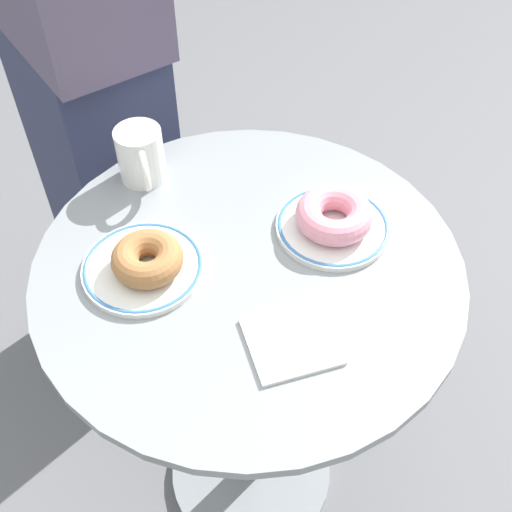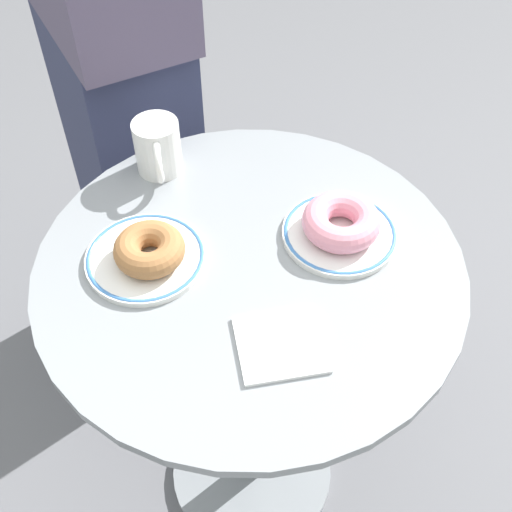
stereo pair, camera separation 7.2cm
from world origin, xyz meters
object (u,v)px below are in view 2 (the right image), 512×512
(donut_pink_frosted, at_px, (341,222))
(person_figure, at_px, (116,64))
(donut_cinnamon, at_px, (149,249))
(cafe_table, at_px, (251,359))
(plate_left, at_px, (146,257))
(plate_right, at_px, (340,233))
(paper_napkin, at_px, (284,344))
(coffee_mug, at_px, (158,148))

(donut_pink_frosted, distance_m, person_figure, 0.60)
(donut_cinnamon, bearing_deg, person_figure, 87.75)
(donut_cinnamon, distance_m, person_figure, 0.51)
(cafe_table, bearing_deg, plate_left, 162.35)
(cafe_table, distance_m, plate_right, 0.32)
(plate_left, bearing_deg, paper_napkin, -52.73)
(donut_cinnamon, bearing_deg, plate_left, 129.89)
(cafe_table, bearing_deg, person_figure, 102.56)
(cafe_table, height_order, coffee_mug, coffee_mug)
(paper_napkin, relative_size, person_figure, 0.07)
(donut_cinnamon, distance_m, paper_napkin, 0.25)
(donut_pink_frosted, height_order, paper_napkin, donut_pink_frosted)
(plate_left, height_order, coffee_mug, coffee_mug)
(cafe_table, bearing_deg, donut_cinnamon, 164.81)
(coffee_mug, bearing_deg, plate_left, -106.51)
(donut_pink_frosted, bearing_deg, donut_cinnamon, 175.23)
(person_figure, bearing_deg, paper_napkin, -79.79)
(cafe_table, height_order, plate_left, plate_left)
(cafe_table, xyz_separation_m, person_figure, (-0.12, 0.55, 0.30))
(plate_right, distance_m, donut_cinnamon, 0.30)
(paper_napkin, bearing_deg, cafe_table, 91.69)
(person_figure, bearing_deg, coffee_mug, -84.00)
(plate_right, relative_size, coffee_mug, 1.50)
(donut_cinnamon, bearing_deg, donut_pink_frosted, -4.77)
(plate_left, distance_m, plate_right, 0.30)
(plate_left, bearing_deg, donut_cinnamon, -50.11)
(coffee_mug, distance_m, person_figure, 0.31)
(plate_left, distance_m, coffee_mug, 0.21)
(plate_right, xyz_separation_m, paper_napkin, (-0.15, -0.17, -0.00))
(paper_napkin, height_order, coffee_mug, coffee_mug)
(cafe_table, distance_m, person_figure, 0.64)
(donut_cinnamon, xyz_separation_m, person_figure, (0.02, 0.51, 0.00))
(donut_pink_frosted, xyz_separation_m, paper_napkin, (-0.15, -0.17, -0.03))
(plate_left, xyz_separation_m, donut_cinnamon, (0.01, -0.01, 0.03))
(plate_right, bearing_deg, cafe_table, -174.57)
(plate_left, bearing_deg, person_figure, 86.84)
(person_figure, bearing_deg, donut_cinnamon, -92.25)
(plate_right, height_order, paper_napkin, plate_right)
(plate_left, height_order, donut_pink_frosted, donut_pink_frosted)
(donut_cinnamon, relative_size, person_figure, 0.06)
(paper_napkin, distance_m, coffee_mug, 0.42)
(donut_pink_frosted, relative_size, person_figure, 0.07)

